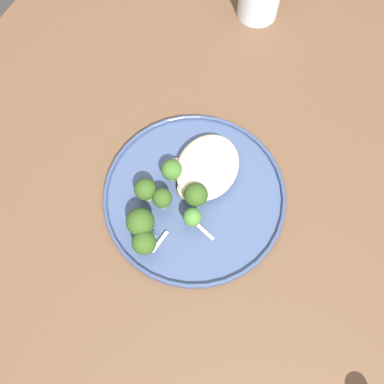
{
  "coord_description": "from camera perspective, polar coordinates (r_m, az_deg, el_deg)",
  "views": [
    {
      "loc": [
        -0.25,
        -0.1,
        1.36
      ],
      "look_at": [
        -0.05,
        0.0,
        0.76
      ],
      "focal_mm": 38.1,
      "sensor_mm": 36.0,
      "label": 1
    }
  ],
  "objects": [
    {
      "name": "seared_scallop_half_hidden",
      "position": [
        0.66,
        0.56,
        5.24
      ],
      "size": [
        0.02,
        0.02,
        0.02
      ],
      "color": "#E5C689",
      "rests_on": "dinner_plate"
    },
    {
      "name": "seared_scallop_front_small",
      "position": [
        0.65,
        -2.4,
        3.67
      ],
      "size": [
        0.02,
        0.02,
        0.01
      ],
      "color": "#E5C689",
      "rests_on": "dinner_plate"
    },
    {
      "name": "onion_sliver_curled_piece",
      "position": [
        0.62,
        -4.52,
        -6.95
      ],
      "size": [
        0.04,
        0.01,
        0.0
      ],
      "primitive_type": "cube",
      "rotation": [
        0.0,
        0.0,
        3.0
      ],
      "color": "silver",
      "rests_on": "dinner_plate"
    },
    {
      "name": "onion_sliver_long_sliver",
      "position": [
        0.63,
        -6.39,
        -4.38
      ],
      "size": [
        0.03,
        0.05,
        0.0
      ],
      "primitive_type": "cube",
      "rotation": [
        0.0,
        0.0,
        1.0
      ],
      "color": "silver",
      "rests_on": "dinner_plate"
    },
    {
      "name": "broccoli_floret_rear_charred",
      "position": [
        0.63,
        -2.86,
        3.07
      ],
      "size": [
        0.03,
        0.03,
        0.05
      ],
      "color": "#7A994C",
      "rests_on": "dinner_plate"
    },
    {
      "name": "noodle_bed",
      "position": [
        0.64,
        2.45,
        3.47
      ],
      "size": [
        0.12,
        0.1,
        0.04
      ],
      "color": "beige",
      "rests_on": "dinner_plate"
    },
    {
      "name": "broccoli_floret_tall_stalk",
      "position": [
        0.61,
        -4.19,
        -0.91
      ],
      "size": [
        0.03,
        0.03,
        0.05
      ],
      "color": "#7A994C",
      "rests_on": "dinner_plate"
    },
    {
      "name": "seared_scallop_rear_pale",
      "position": [
        0.65,
        2.94,
        3.21
      ],
      "size": [
        0.03,
        0.03,
        0.01
      ],
      "color": "beige",
      "rests_on": "dinner_plate"
    },
    {
      "name": "broccoli_floret_beside_noodles",
      "position": [
        0.62,
        -6.54,
        0.3
      ],
      "size": [
        0.03,
        0.03,
        0.05
      ],
      "color": "#89A356",
      "rests_on": "dinner_plate"
    },
    {
      "name": "wooden_dining_table",
      "position": [
        0.74,
        1.87,
        0.09
      ],
      "size": [
        1.4,
        1.0,
        0.74
      ],
      "color": "brown",
      "rests_on": "ground"
    },
    {
      "name": "broccoli_floret_small_sprig",
      "position": [
        0.59,
        -6.72,
        -7.04
      ],
      "size": [
        0.04,
        0.04,
        0.05
      ],
      "color": "#7A994C",
      "rests_on": "dinner_plate"
    },
    {
      "name": "ground",
      "position": [
        1.38,
        1.02,
        -9.69
      ],
      "size": [
        6.0,
        6.0,
        0.0
      ],
      "primitive_type": "plane",
      "color": "#2D2B28"
    },
    {
      "name": "broccoli_floret_near_rim",
      "position": [
        0.6,
        0.07,
        -3.59
      ],
      "size": [
        0.03,
        0.03,
        0.05
      ],
      "color": "#89A356",
      "rests_on": "dinner_plate"
    },
    {
      "name": "broccoli_floret_center_pile",
      "position": [
        0.6,
        -7.24,
        -4.19
      ],
      "size": [
        0.04,
        0.04,
        0.06
      ],
      "color": "#89A356",
      "rests_on": "dinner_plate"
    },
    {
      "name": "onion_sliver_short_strip",
      "position": [
        0.62,
        1.28,
        -5.09
      ],
      "size": [
        0.02,
        0.05,
        0.0
      ],
      "primitive_type": "cube",
      "rotation": [
        0.0,
        0.0,
        1.27
      ],
      "color": "silver",
      "rests_on": "dinner_plate"
    },
    {
      "name": "seared_scallop_on_noodles",
      "position": [
        0.65,
        4.78,
        3.44
      ],
      "size": [
        0.03,
        0.03,
        0.02
      ],
      "color": "beige",
      "rests_on": "dinner_plate"
    },
    {
      "name": "seared_scallop_tilted_round",
      "position": [
        0.64,
        -0.7,
        0.35
      ],
      "size": [
        0.03,
        0.03,
        0.01
      ],
      "color": "#E5C689",
      "rests_on": "dinner_plate"
    },
    {
      "name": "broccoli_floret_left_leaning",
      "position": [
        0.61,
        0.55,
        -0.43
      ],
      "size": [
        0.04,
        0.04,
        0.05
      ],
      "color": "#89A356",
      "rests_on": "dinner_plate"
    },
    {
      "name": "dinner_plate",
      "position": [
        0.65,
        -0.0,
        -0.36
      ],
      "size": [
        0.29,
        0.29,
        0.02
      ],
      "color": "#38476B",
      "rests_on": "wooden_dining_table"
    }
  ]
}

